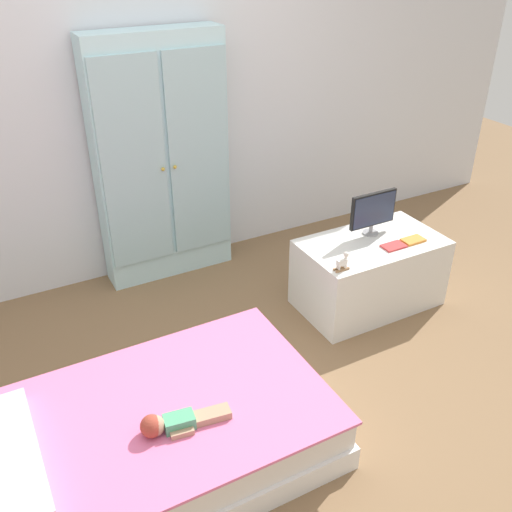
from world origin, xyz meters
name	(u,v)px	position (x,y,z in m)	size (l,w,h in m)	color
ground_plane	(252,398)	(0.00, 0.00, -0.01)	(10.00, 10.00, 0.02)	brown
back_wall	(132,74)	(0.00, 1.57, 1.35)	(6.40, 0.05, 2.70)	silver
bed	(150,438)	(-0.60, -0.14, 0.14)	(1.62, 0.98, 0.29)	white
doll	(169,423)	(-0.54, -0.27, 0.33)	(0.39, 0.14, 0.10)	#4CA375
wardrobe	(162,161)	(0.09, 1.42, 0.82)	(0.87, 0.25, 1.63)	silver
tv_stand	(369,273)	(1.06, 0.41, 0.23)	(0.89, 0.51, 0.46)	silver
tv_monitor	(373,211)	(1.12, 0.50, 0.62)	(0.33, 0.10, 0.28)	#99999E
rocking_horse_toy	(343,262)	(0.70, 0.23, 0.51)	(0.09, 0.04, 0.11)	#8E6642
book_red	(394,246)	(1.13, 0.30, 0.46)	(0.14, 0.09, 0.01)	#CC3838
book_orange	(413,240)	(1.29, 0.30, 0.47)	(0.14, 0.09, 0.01)	orange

